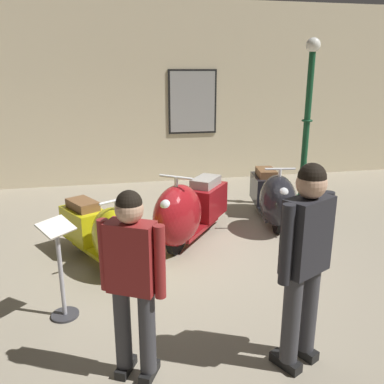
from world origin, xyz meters
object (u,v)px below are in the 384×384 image
scooter_2 (273,198)px  lamppost (307,127)px  info_stanchion (61,278)px  visitor_1 (305,254)px  scooter_1 (187,212)px  visitor_0 (132,275)px  scooter_0 (106,234)px

scooter_2 → lamppost: size_ratio=0.59×
info_stanchion → visitor_1: bearing=-28.8°
scooter_1 → visitor_0: visitor_0 is taller
lamppost → info_stanchion: 4.97m
scooter_0 → visitor_1: (1.58, -2.14, 0.57)m
lamppost → scooter_2: bearing=-137.5°
visitor_1 → visitor_0: bearing=57.7°
scooter_1 → visitor_0: size_ratio=1.09×
lamppost → visitor_0: (-3.31, -3.80, -0.54)m
scooter_2 → visitor_1: 3.31m
scooter_0 → scooter_1: size_ratio=0.93×
scooter_2 → visitor_0: (-2.40, -2.98, 0.45)m
scooter_2 → lamppost: (0.90, 0.83, 1.00)m
scooter_1 → visitor_0: 2.70m
scooter_1 → scooter_2: scooter_1 is taller
info_stanchion → visitor_0: bearing=-56.3°
scooter_0 → info_stanchion: 1.12m
scooter_0 → visitor_1: bearing=6.6°
scooter_2 → visitor_1: (-1.05, -3.09, 0.55)m
lamppost → visitor_1: (-1.95, -3.92, -0.45)m
lamppost → visitor_1: size_ratio=1.68×
scooter_0 → lamppost: lamppost is taller
scooter_1 → info_stanchion: (-1.57, -1.52, -0.07)m
scooter_0 → scooter_1: 1.23m
scooter_2 → visitor_1: bearing=-9.2°
visitor_0 → info_stanchion: visitor_0 is taller
scooter_0 → scooter_2: bearing=80.1°
scooter_1 → visitor_1: visitor_1 is taller
scooter_1 → lamppost: size_ratio=0.59×
scooter_2 → info_stanchion: (-3.07, -1.98, -0.04)m
scooter_1 → info_stanchion: bearing=-9.1°
scooter_0 → scooter_2: scooter_2 is taller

